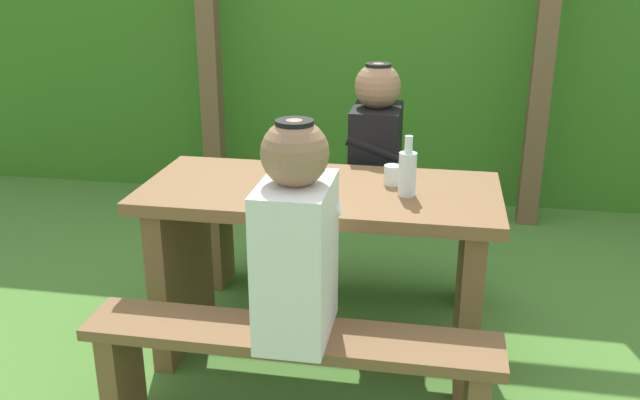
# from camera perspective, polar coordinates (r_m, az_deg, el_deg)

# --- Properties ---
(ground_plane) EXTENTS (12.00, 12.00, 0.00)m
(ground_plane) POSITION_cam_1_polar(r_m,az_deg,el_deg) (3.01, 0.00, -12.49)
(ground_plane) COLOR #4C7F32
(hedge_backdrop) EXTENTS (6.40, 0.72, 2.25)m
(hedge_backdrop) POSITION_cam_1_polar(r_m,az_deg,el_deg) (4.90, 5.02, 14.14)
(hedge_backdrop) COLOR #38751F
(hedge_backdrop) RESTS_ON ground_plane
(pergola_post_left) EXTENTS (0.12, 0.12, 2.25)m
(pergola_post_left) POSITION_cam_1_polar(r_m,az_deg,el_deg) (4.49, -9.28, 13.41)
(pergola_post_left) COLOR brown
(pergola_post_left) RESTS_ON ground_plane
(pergola_post_right) EXTENTS (0.12, 0.12, 2.25)m
(pergola_post_right) POSITION_cam_1_polar(r_m,az_deg,el_deg) (4.28, 18.25, 12.39)
(pergola_post_right) COLOR brown
(pergola_post_right) RESTS_ON ground_plane
(picnic_table) EXTENTS (1.40, 0.64, 0.75)m
(picnic_table) POSITION_cam_1_polar(r_m,az_deg,el_deg) (2.77, 0.00, -3.61)
(picnic_table) COLOR brown
(picnic_table) RESTS_ON ground_plane
(bench_near) EXTENTS (1.40, 0.24, 0.43)m
(bench_near) POSITION_cam_1_polar(r_m,az_deg,el_deg) (2.37, -2.50, -13.40)
(bench_near) COLOR brown
(bench_near) RESTS_ON ground_plane
(bench_far) EXTENTS (1.40, 0.24, 0.43)m
(bench_far) POSITION_cam_1_polar(r_m,az_deg,el_deg) (3.37, 1.72, -2.86)
(bench_far) COLOR brown
(bench_far) RESTS_ON ground_plane
(person_white_shirt) EXTENTS (0.25, 0.35, 0.72)m
(person_white_shirt) POSITION_cam_1_polar(r_m,az_deg,el_deg) (2.16, -2.00, -3.31)
(person_white_shirt) COLOR white
(person_white_shirt) RESTS_ON bench_near
(person_black_coat) EXTENTS (0.25, 0.35, 0.72)m
(person_black_coat) POSITION_cam_1_polar(r_m,az_deg,el_deg) (3.20, 4.68, 4.43)
(person_black_coat) COLOR black
(person_black_coat) RESTS_ON bench_far
(drinking_glass) EXTENTS (0.07, 0.07, 0.08)m
(drinking_glass) POSITION_cam_1_polar(r_m,az_deg,el_deg) (2.72, 6.05, 2.08)
(drinking_glass) COLOR silver
(drinking_glass) RESTS_ON picnic_table
(bottle_left) EXTENTS (0.07, 0.07, 0.23)m
(bottle_left) POSITION_cam_1_polar(r_m,az_deg,el_deg) (2.59, 7.29, 2.32)
(bottle_left) COLOR silver
(bottle_left) RESTS_ON picnic_table
(cell_phone) EXTENTS (0.09, 0.15, 0.01)m
(cell_phone) POSITION_cam_1_polar(r_m,az_deg,el_deg) (2.82, -1.63, 2.14)
(cell_phone) COLOR silver
(cell_phone) RESTS_ON picnic_table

